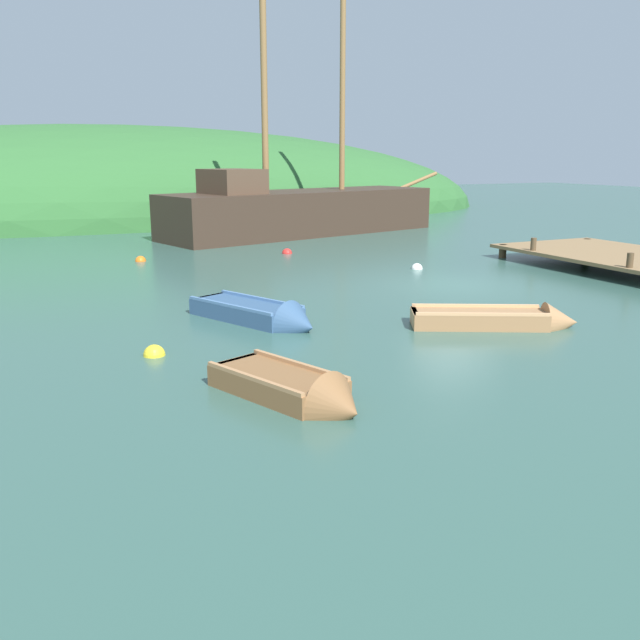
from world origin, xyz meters
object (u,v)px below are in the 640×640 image
object	(u,v)px
rowboat_outer_left	(501,321)
buoy_red	(287,254)
buoy_white	(417,269)
sailing_ship	(300,217)
rowboat_outer_right	(262,317)
buoy_orange	(141,261)
rowboat_portside	(297,393)
buoy_yellow	(154,355)

from	to	relation	value
rowboat_outer_left	buoy_red	world-z (taller)	rowboat_outer_left
buoy_white	buoy_red	world-z (taller)	buoy_red
sailing_ship	rowboat_outer_right	size ratio (longest dim) A/B	4.57
sailing_ship	rowboat_outer_right	world-z (taller)	sailing_ship
rowboat_outer_right	buoy_white	bearing A→B (deg)	99.63
sailing_ship	buoy_orange	size ratio (longest dim) A/B	42.68
rowboat_outer_left	buoy_white	world-z (taller)	rowboat_outer_left
buoy_red	buoy_orange	size ratio (longest dim) A/B	1.04
rowboat_portside	buoy_yellow	distance (m)	3.83
rowboat_outer_right	buoy_orange	distance (m)	10.84
sailing_ship	buoy_red	world-z (taller)	sailing_ship
buoy_red	rowboat_portside	bearing A→B (deg)	-111.43
rowboat_outer_left	buoy_orange	xyz separation A→B (m)	(-5.70, 13.49, -0.13)
rowboat_portside	rowboat_outer_left	bearing A→B (deg)	90.75
sailing_ship	rowboat_outer_left	bearing A→B (deg)	-114.12
rowboat_outer_left	buoy_orange	bearing A→B (deg)	139.50
rowboat_outer_left	buoy_white	xyz separation A→B (m)	(2.68, 7.73, -0.13)
buoy_red	buoy_yellow	size ratio (longest dim) A/B	0.96
buoy_white	buoy_orange	distance (m)	10.17
buoy_white	buoy_orange	bearing A→B (deg)	145.46
rowboat_outer_right	rowboat_portside	xyz separation A→B (m)	(-1.26, -5.14, -0.01)
buoy_white	buoy_yellow	world-z (taller)	buoy_yellow
rowboat_portside	buoy_red	bearing A→B (deg)	137.41
sailing_ship	buoy_red	xyz separation A→B (m)	(-3.16, -6.09, -0.83)
rowboat_portside	buoy_orange	distance (m)	15.95
rowboat_outer_right	rowboat_outer_left	bearing A→B (deg)	36.74
rowboat_outer_left	buoy_yellow	bearing A→B (deg)	-161.06
buoy_yellow	rowboat_portside	bearing A→B (deg)	-65.75
rowboat_outer_right	rowboat_outer_left	size ratio (longest dim) A/B	0.99
rowboat_portside	rowboat_outer_left	distance (m)	6.58
rowboat_portside	sailing_ship	bearing A→B (deg)	135.66
sailing_ship	buoy_white	xyz separation A→B (m)	(-0.49, -11.47, -0.83)
sailing_ship	rowboat_portside	bearing A→B (deg)	-127.93
rowboat_portside	rowboat_outer_left	size ratio (longest dim) A/B	0.82
rowboat_outer_right	buoy_orange	world-z (taller)	rowboat_outer_right
sailing_ship	rowboat_outer_left	size ratio (longest dim) A/B	4.51
buoy_red	buoy_orange	distance (m)	5.71
rowboat_portside	rowboat_outer_left	xyz separation A→B (m)	(6.10, 2.45, 0.00)
rowboat_outer_left	buoy_red	xyz separation A→B (m)	(0.00, 13.10, -0.13)
buoy_orange	sailing_ship	bearing A→B (deg)	32.79
buoy_white	buoy_red	bearing A→B (deg)	116.43
buoy_orange	rowboat_portside	bearing A→B (deg)	-91.46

